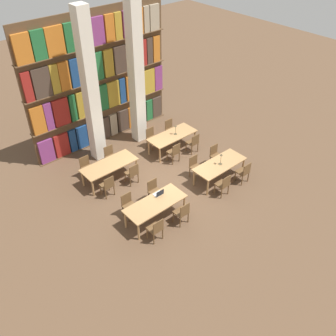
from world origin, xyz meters
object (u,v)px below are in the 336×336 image
(laptop, at_px, (159,194))
(chair_8, at_px, (108,185))
(reading_table_3, at_px, (172,136))
(reading_table_2, at_px, (109,166))
(chair_14, at_px, (193,142))
(reading_table_0, at_px, (155,205))
(chair_7, at_px, (216,155))
(chair_2, at_px, (182,212))
(chair_15, at_px, (170,129))
(pillar_left, at_px, (90,90))
(pillar_center, at_px, (136,75))
(desk_lamp_0, at_px, (221,157))
(chair_12, at_px, (174,152))
(chair_5, at_px, (195,166))
(chair_1, at_px, (129,205))
(chair_9, at_px, (87,167))
(chair_10, at_px, (132,173))
(chair_11, at_px, (111,156))
(reading_table_1, at_px, (220,165))
(chair_6, at_px, (244,172))
(chair_13, at_px, (152,137))
(desk_lamp_1, at_px, (176,128))
(chair_0, at_px, (156,229))
(chair_4, at_px, (223,184))
(chair_3, at_px, (154,191))

(laptop, relative_size, chair_8, 0.36)
(laptop, height_order, reading_table_3, laptop)
(reading_table_2, height_order, chair_14, chair_14)
(reading_table_0, height_order, chair_7, chair_7)
(chair_2, bearing_deg, chair_15, 53.05)
(pillar_left, height_order, pillar_center, same)
(desk_lamp_0, bearing_deg, chair_12, 105.06)
(desk_lamp_0, bearing_deg, chair_5, 126.50)
(pillar_left, distance_m, chair_1, 4.59)
(pillar_left, height_order, chair_9, pillar_left)
(chair_5, xyz_separation_m, chair_10, (-2.07, 1.23, 0.00))
(chair_8, bearing_deg, chair_5, -21.27)
(pillar_center, xyz_separation_m, reading_table_0, (-2.67, -4.40, -2.34))
(chair_8, distance_m, chair_11, 1.81)
(chair_14, bearing_deg, reading_table_1, -104.83)
(chair_8, bearing_deg, chair_6, -31.95)
(desk_lamp_0, bearing_deg, reading_table_0, -178.95)
(laptop, bearing_deg, chair_10, -96.63)
(chair_1, xyz_separation_m, laptop, (0.92, -0.48, 0.29))
(pillar_left, distance_m, desk_lamp_0, 5.43)
(chair_2, bearing_deg, reading_table_2, 98.21)
(reading_table_2, relative_size, chair_11, 2.37)
(laptop, bearing_deg, chair_11, -93.69)
(chair_7, bearing_deg, chair_11, -39.90)
(pillar_center, distance_m, chair_7, 4.51)
(chair_13, relative_size, desk_lamp_1, 2.05)
(reading_table_2, bearing_deg, chair_5, -37.04)
(chair_0, xyz_separation_m, chair_10, (1.13, 2.76, 0.00))
(chair_5, height_order, chair_12, same)
(reading_table_3, bearing_deg, reading_table_1, -89.69)
(chair_9, relative_size, desk_lamp_1, 2.05)
(chair_5, xyz_separation_m, chair_6, (1.13, -1.44, 0.00))
(laptop, bearing_deg, pillar_center, -119.16)
(chair_4, bearing_deg, chair_14, 68.00)
(desk_lamp_0, bearing_deg, chair_6, -50.44)
(chair_0, distance_m, chair_8, 2.76)
(chair_0, height_order, chair_6, same)
(desk_lamp_0, height_order, chair_8, desk_lamp_0)
(chair_10, distance_m, desk_lamp_1, 2.89)
(chair_5, distance_m, chair_11, 3.38)
(chair_6, bearing_deg, chair_9, 136.16)
(chair_6, bearing_deg, laptop, 165.59)
(laptop, xyz_separation_m, reading_table_1, (2.84, -0.15, -0.12))
(chair_8, height_order, chair_9, same)
(chair_0, bearing_deg, desk_lamp_0, 11.74)
(chair_10, relative_size, desk_lamp_1, 2.05)
(chair_4, bearing_deg, reading_table_1, 52.03)
(reading_table_2, bearing_deg, reading_table_3, 0.01)
(chair_2, xyz_separation_m, chair_4, (2.08, 0.09, 0.00))
(chair_3, relative_size, chair_13, 1.00)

